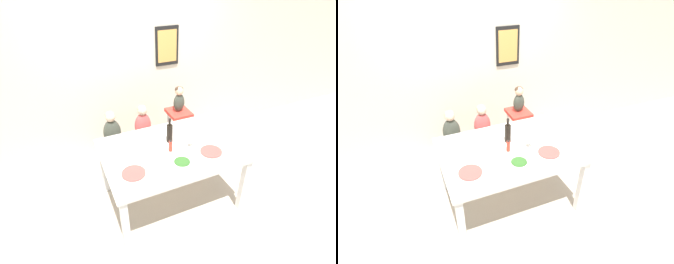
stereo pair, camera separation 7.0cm
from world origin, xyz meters
TOP-DOWN VIEW (x-y plane):
  - ground_plane at (0.00, 0.00)m, footprint 14.00×14.00m
  - wall_back at (0.00, 1.39)m, footprint 10.00×0.09m
  - dining_table at (0.00, 0.00)m, footprint 1.53×1.09m
  - chair_far_left at (-0.48, 0.82)m, footprint 0.36×0.41m
  - chair_far_center at (-0.05, 0.82)m, footprint 0.36×0.41m
  - chair_right_highchair at (0.50, 0.82)m, footprint 0.31×0.35m
  - person_child_left at (-0.48, 0.82)m, footprint 0.23×0.15m
  - person_child_center at (-0.05, 0.82)m, footprint 0.23×0.15m
  - person_baby_right at (0.50, 0.82)m, footprint 0.16×0.13m
  - wine_bottle at (0.05, 0.14)m, footprint 0.07×0.07m
  - paper_towel_roll at (-0.23, -0.08)m, footprint 0.11×0.11m
  - wine_glass_near at (0.23, -0.07)m, footprint 0.07×0.07m
  - salad_bowl_large at (-0.02, -0.32)m, footprint 0.20×0.20m
  - dinner_plate_front_left at (-0.51, -0.22)m, footprint 0.24×0.24m
  - dinner_plate_back_left at (-0.35, 0.35)m, footprint 0.24×0.24m
  - dinner_plate_back_right at (0.51, 0.27)m, footprint 0.24×0.24m
  - dinner_plate_front_right at (0.38, -0.23)m, footprint 0.24×0.24m
  - condiment_bottle_hot_sauce at (-0.02, -0.03)m, footprint 0.04×0.04m

SIDE VIEW (x-z plane):
  - ground_plane at x=0.00m, z-range 0.00..0.00m
  - chair_far_left at x=-0.48m, z-range 0.15..0.60m
  - chair_far_center at x=-0.05m, z-range 0.15..0.60m
  - chair_right_highchair at x=0.50m, z-range 0.20..0.95m
  - dining_table at x=0.00m, z-range 0.29..1.07m
  - person_child_left at x=-0.48m, z-range 0.45..0.95m
  - person_child_center at x=-0.05m, z-range 0.45..0.95m
  - dinner_plate_front_left at x=-0.51m, z-range 0.77..0.79m
  - dinner_plate_back_left at x=-0.35m, z-range 0.77..0.79m
  - dinner_plate_back_right at x=0.51m, z-range 0.77..0.79m
  - dinner_plate_front_right at x=0.38m, z-range 0.77..0.79m
  - salad_bowl_large at x=-0.02m, z-range 0.77..0.86m
  - condiment_bottle_hot_sauce at x=-0.02m, z-range 0.77..0.92m
  - wine_bottle at x=0.05m, z-range 0.74..1.05m
  - paper_towel_roll at x=-0.23m, z-range 0.77..1.02m
  - wine_glass_near at x=0.23m, z-range 0.81..1.00m
  - person_baby_right at x=0.50m, z-range 0.77..1.14m
  - wall_back at x=0.00m, z-range 0.00..2.70m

